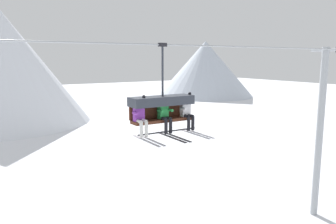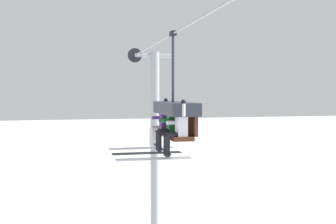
{
  "view_description": "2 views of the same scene",
  "coord_description": "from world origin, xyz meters",
  "px_view_note": "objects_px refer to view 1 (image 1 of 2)",
  "views": [
    {
      "loc": [
        -5.23,
        -10.06,
        8.32
      ],
      "look_at": [
        0.48,
        -0.77,
        6.55
      ],
      "focal_mm": 35.0,
      "sensor_mm": 36.0,
      "label": 1
    },
    {
      "loc": [
        10.31,
        -3.21,
        7.38
      ],
      "look_at": [
        0.18,
        -0.91,
        6.86
      ],
      "focal_mm": 45.0,
      "sensor_mm": 36.0,
      "label": 2
    }
  ],
  "objects_px": {
    "chairlift_chair": "(162,105)",
    "skier_purple": "(141,116)",
    "lift_tower_far": "(320,130)",
    "skier_white": "(187,112)",
    "skier_green": "(165,114)"
  },
  "relations": [
    {
      "from": "lift_tower_far",
      "to": "skier_green",
      "type": "xyz_separation_m",
      "value": [
        -9.99,
        -0.93,
        1.82
      ]
    },
    {
      "from": "lift_tower_far",
      "to": "chairlift_chair",
      "type": "xyz_separation_m",
      "value": [
        -9.99,
        -0.71,
        2.12
      ]
    },
    {
      "from": "lift_tower_far",
      "to": "skier_white",
      "type": "height_order",
      "value": "lift_tower_far"
    },
    {
      "from": "lift_tower_far",
      "to": "skier_purple",
      "type": "xyz_separation_m",
      "value": [
        -10.89,
        -0.92,
        1.84
      ]
    },
    {
      "from": "lift_tower_far",
      "to": "skier_purple",
      "type": "bearing_deg",
      "value": -175.15
    },
    {
      "from": "skier_green",
      "to": "skier_white",
      "type": "relative_size",
      "value": 1.0
    },
    {
      "from": "lift_tower_far",
      "to": "skier_white",
      "type": "xyz_separation_m",
      "value": [
        -9.09,
        -0.92,
        1.84
      ]
    },
    {
      "from": "chairlift_chair",
      "to": "skier_white",
      "type": "height_order",
      "value": "chairlift_chair"
    },
    {
      "from": "lift_tower_far",
      "to": "skier_purple",
      "type": "relative_size",
      "value": 5.33
    },
    {
      "from": "chairlift_chair",
      "to": "skier_purple",
      "type": "bearing_deg",
      "value": -166.53
    },
    {
      "from": "lift_tower_far",
      "to": "chairlift_chair",
      "type": "relative_size",
      "value": 3.14
    },
    {
      "from": "lift_tower_far",
      "to": "skier_white",
      "type": "bearing_deg",
      "value": -174.19
    },
    {
      "from": "chairlift_chair",
      "to": "skier_green",
      "type": "xyz_separation_m",
      "value": [
        -0.0,
        -0.22,
        -0.3
      ]
    },
    {
      "from": "skier_purple",
      "to": "skier_white",
      "type": "relative_size",
      "value": 1.0
    },
    {
      "from": "chairlift_chair",
      "to": "skier_purple",
      "type": "relative_size",
      "value": 1.7
    }
  ]
}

